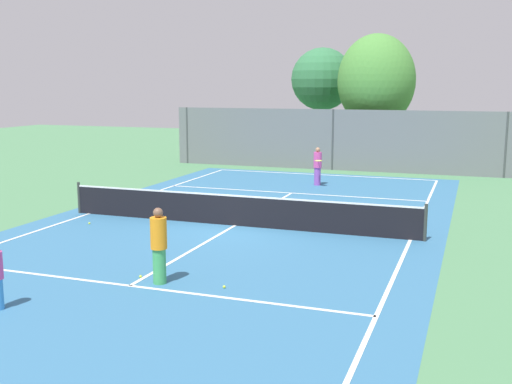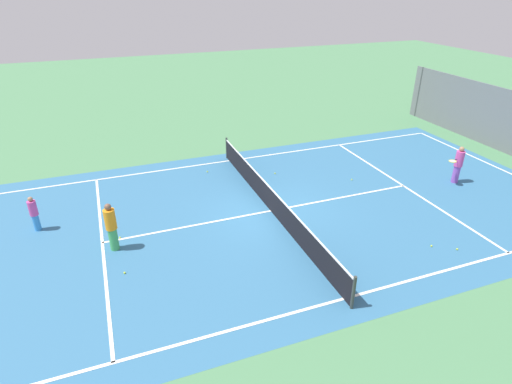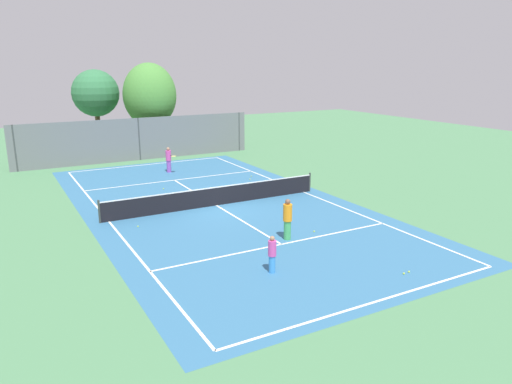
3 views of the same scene
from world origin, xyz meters
The scene contains 18 objects.
ground_plane centered at (0.00, 0.00, 0.00)m, with size 80.00×80.00×0.00m, color #4C8456.
court_surface centered at (0.00, 0.00, 0.00)m, with size 13.00×25.00×0.01m.
tennis_net centered at (0.00, 0.00, 0.51)m, with size 11.90×0.10×1.10m.
perimeter_fence centered at (0.00, 14.00, 1.60)m, with size 18.00×0.12×3.20m.
tree_0 centered at (1.79, 16.57, 4.66)m, with size 4.24×4.24×7.22m.
tree_1 centered at (-1.90, 19.27, 4.78)m, with size 3.78×3.78×6.70m.
player_0 centered at (0.50, 8.80, 0.88)m, with size 0.56×0.95×1.71m.
player_1 centered at (0.54, -6.00, 0.90)m, with size 0.38×0.38×1.76m.
player_2 centered at (-1.73, -8.56, 0.70)m, with size 0.29×0.29×1.37m.
tennis_ball_0 centered at (2.50, -10.92, 0.03)m, with size 0.07×0.07×0.07m, color #CCE533.
tennis_ball_1 centered at (2.05, -5.83, 0.03)m, with size 0.07×0.07×0.07m, color #CCE533.
tennis_ball_2 centered at (2.23, -10.94, 0.03)m, with size 0.07×0.07×0.07m, color #CCE533.
tennis_ball_3 centered at (-1.32, 4.56, 0.03)m, with size 0.07×0.07×0.07m, color #CCE533.
tennis_ball_4 centered at (4.27, 4.22, 0.03)m, with size 0.07×0.07×0.07m, color #CCE533.
tennis_ball_5 centered at (-3.20, 1.53, 0.03)m, with size 0.07×0.07×0.07m, color #CCE533.
tennis_ball_6 centered at (4.74, 4.91, 0.03)m, with size 0.07×0.07×0.07m, color #CCE533.
tennis_ball_7 centered at (-4.53, -1.41, 0.03)m, with size 0.07×0.07×0.07m, color #CCE533.
tennis_ball_8 centered at (-0.08, -5.79, 0.03)m, with size 0.07×0.07×0.07m, color #CCE533.
Camera 3 is at (-9.89, -22.09, 7.17)m, focal length 33.92 mm.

